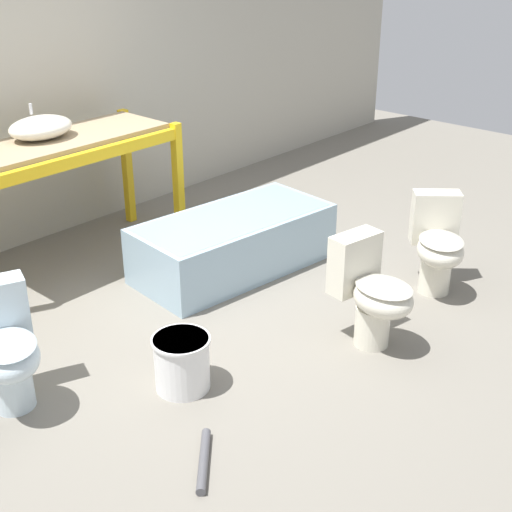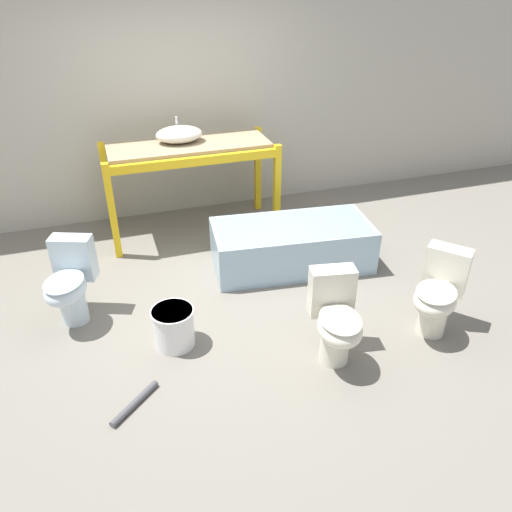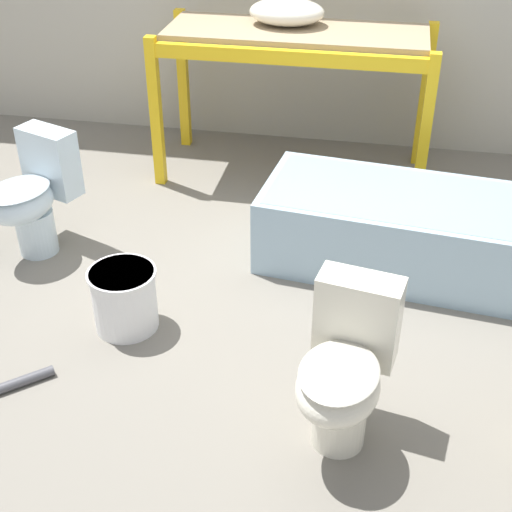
{
  "view_description": "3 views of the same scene",
  "coord_description": "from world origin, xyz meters",
  "px_view_note": "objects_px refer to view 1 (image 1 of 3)",
  "views": [
    {
      "loc": [
        -2.92,
        -3.3,
        2.53
      ],
      "look_at": [
        0.08,
        -0.64,
        0.63
      ],
      "focal_mm": 50.0,
      "sensor_mm": 36.0,
      "label": 1
    },
    {
      "loc": [
        -0.94,
        -3.85,
        2.7
      ],
      "look_at": [
        0.16,
        -0.52,
        0.63
      ],
      "focal_mm": 35.0,
      "sensor_mm": 36.0,
      "label": 2
    },
    {
      "loc": [
        0.63,
        -3.38,
        2.34
      ],
      "look_at": [
        0.1,
        -0.66,
        0.53
      ],
      "focal_mm": 50.0,
      "sensor_mm": 36.0,
      "label": 3
    }
  ],
  "objects_px": {
    "sink_basin": "(41,127)",
    "toilet_near": "(372,292)",
    "toilet_far": "(438,245)",
    "bucket_white": "(182,362)",
    "bathtub_main": "(234,239)",
    "toilet_extra": "(6,349)"
  },
  "relations": [
    {
      "from": "toilet_near",
      "to": "bucket_white",
      "type": "relative_size",
      "value": 2.06
    },
    {
      "from": "sink_basin",
      "to": "toilet_extra",
      "type": "xyz_separation_m",
      "value": [
        -1.26,
        -1.41,
        -0.74
      ]
    },
    {
      "from": "sink_basin",
      "to": "bucket_white",
      "type": "xyz_separation_m",
      "value": [
        -0.5,
        -2.02,
        -0.94
      ]
    },
    {
      "from": "sink_basin",
      "to": "bathtub_main",
      "type": "height_order",
      "value": "sink_basin"
    },
    {
      "from": "toilet_near",
      "to": "bathtub_main",
      "type": "bearing_deg",
      "value": 91.9
    },
    {
      "from": "sink_basin",
      "to": "bucket_white",
      "type": "bearing_deg",
      "value": -103.97
    },
    {
      "from": "toilet_near",
      "to": "bucket_white",
      "type": "bearing_deg",
      "value": 164.8
    },
    {
      "from": "toilet_far",
      "to": "bucket_white",
      "type": "bearing_deg",
      "value": -143.7
    },
    {
      "from": "sink_basin",
      "to": "toilet_extra",
      "type": "relative_size",
      "value": 0.69
    },
    {
      "from": "bucket_white",
      "to": "toilet_far",
      "type": "bearing_deg",
      "value": -13.56
    },
    {
      "from": "sink_basin",
      "to": "bathtub_main",
      "type": "distance_m",
      "value": 1.68
    },
    {
      "from": "bathtub_main",
      "to": "bucket_white",
      "type": "xyz_separation_m",
      "value": [
        -1.36,
        -0.86,
        -0.08
      ]
    },
    {
      "from": "toilet_far",
      "to": "toilet_extra",
      "type": "distance_m",
      "value": 3.06
    },
    {
      "from": "sink_basin",
      "to": "toilet_near",
      "type": "distance_m",
      "value": 2.75
    },
    {
      "from": "toilet_near",
      "to": "toilet_far",
      "type": "xyz_separation_m",
      "value": [
        0.94,
        0.05,
        0.0
      ]
    },
    {
      "from": "sink_basin",
      "to": "bucket_white",
      "type": "relative_size",
      "value": 1.43
    },
    {
      "from": "bucket_white",
      "to": "sink_basin",
      "type": "bearing_deg",
      "value": 76.03
    },
    {
      "from": "sink_basin",
      "to": "toilet_extra",
      "type": "distance_m",
      "value": 2.03
    },
    {
      "from": "sink_basin",
      "to": "toilet_far",
      "type": "relative_size",
      "value": 0.69
    },
    {
      "from": "bathtub_main",
      "to": "toilet_far",
      "type": "relative_size",
      "value": 2.3
    },
    {
      "from": "bathtub_main",
      "to": "toilet_near",
      "type": "xyz_separation_m",
      "value": [
        -0.21,
        -1.41,
        0.11
      ]
    },
    {
      "from": "toilet_near",
      "to": "toilet_extra",
      "type": "xyz_separation_m",
      "value": [
        -1.91,
        1.16,
        0.0
      ]
    }
  ]
}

